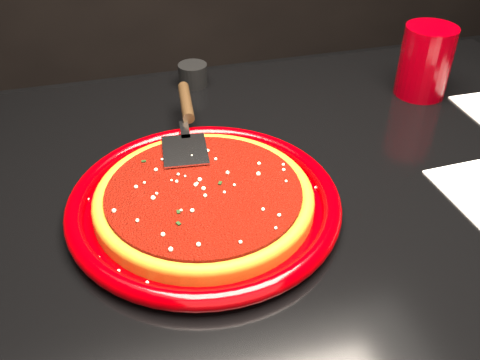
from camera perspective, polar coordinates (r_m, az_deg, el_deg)
name	(u,v)px	position (r m, az deg, el deg)	size (l,w,h in m)	color
table	(277,330)	(1.09, 4.02, -15.71)	(1.20, 0.80, 0.75)	black
plate	(204,202)	(0.75, -3.83, -2.41)	(0.38, 0.38, 0.03)	#790002
pizza_crust	(204,200)	(0.75, -3.85, -2.15)	(0.31, 0.31, 0.02)	#945111
pizza_crust_rim	(204,196)	(0.74, -3.87, -1.69)	(0.31, 0.31, 0.02)	#945111
pizza_sauce	(204,193)	(0.74, -3.89, -1.36)	(0.27, 0.27, 0.01)	#5F0B04
parmesan_dusting	(204,188)	(0.73, -3.91, -0.89)	(0.26, 0.26, 0.01)	beige
basil_flecks	(204,189)	(0.73, -3.91, -0.96)	(0.24, 0.24, 0.00)	black
pizza_server	(187,122)	(0.87, -5.72, 6.16)	(0.08, 0.28, 0.02)	silver
cup	(425,61)	(1.08, 19.15, 11.86)	(0.10, 0.10, 0.13)	#860007
ramekin	(193,75)	(1.08, -5.05, 11.11)	(0.06, 0.06, 0.04)	black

